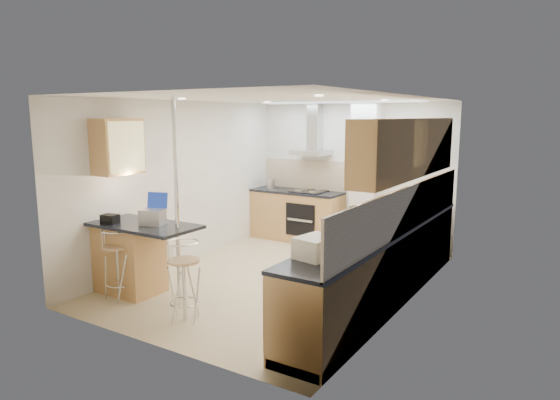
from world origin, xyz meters
The scene contains 16 objects.
ground centered at (0.00, 0.00, 0.00)m, with size 4.80×4.80×0.00m, color #C6B484.
room_shell centered at (0.32, 0.38, 1.54)m, with size 3.64×4.84×2.51m.
right_counter centered at (1.50, 0.00, 0.46)m, with size 0.63×4.40×0.92m.
back_counter centered at (-0.95, 2.10, 0.46)m, with size 1.70×0.63×0.92m.
peninsula centered at (-1.12, -1.45, 0.48)m, with size 1.47×0.72×0.94m.
microwave centered at (1.45, -0.24, 1.07)m, with size 0.56×0.38×0.31m, color silver.
laptop centered at (-0.97, -1.43, 1.04)m, with size 0.28×0.21×0.19m, color #9C9EA3.
bag centered at (-1.49, -1.64, 1.00)m, with size 0.20×0.15×0.11m, color black.
bar_stool_near centered at (-1.30, -1.72, 0.45)m, with size 0.37×0.37×0.90m, color tan, non-canonical shape.
bar_stool_end centered at (-0.15, -1.77, 0.46)m, with size 0.38×0.38×0.92m, color tan, non-canonical shape.
jar_a centered at (1.47, 1.28, 1.01)m, with size 0.12×0.12×0.18m, color silver.
jar_b centered at (1.46, 1.30, 0.99)m, with size 0.11×0.11×0.14m, color silver.
jar_c centered at (1.60, -1.11, 1.03)m, with size 0.14×0.14×0.21m, color beige.
jar_d centered at (1.62, -0.82, 0.99)m, with size 0.10×0.10×0.15m, color silver.
bread_bin centered at (1.40, -1.57, 1.02)m, with size 0.31×0.39×0.21m, color silver.
kettle centered at (-1.50, 2.07, 1.02)m, with size 0.16×0.16×0.20m, color #B8BABD.
Camera 1 is at (3.58, -5.70, 2.28)m, focal length 32.00 mm.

